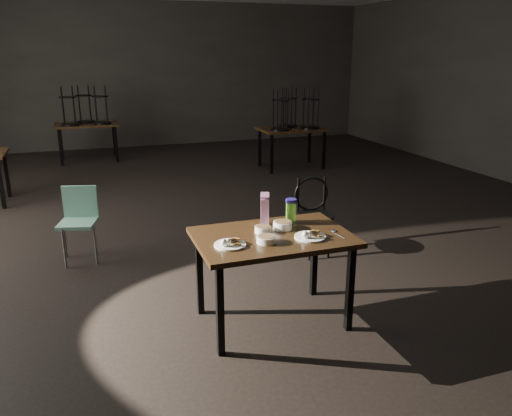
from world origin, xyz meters
name	(u,v)px	position (x,y,z in m)	size (l,w,h in m)	color
room	(226,31)	(-0.06, 0.01, 2.33)	(12.00, 12.04, 3.22)	black
main_table	(273,244)	(-0.41, -2.46, 0.67)	(1.20, 0.80, 0.75)	black
plate_left	(230,243)	(-0.79, -2.56, 0.77)	(0.24, 0.24, 0.08)	white
plate_right	(310,235)	(-0.17, -2.61, 0.77)	(0.24, 0.24, 0.08)	white
bowl_near	(263,229)	(-0.47, -2.38, 0.78)	(0.13, 0.13, 0.05)	white
bowl_far	(283,225)	(-0.29, -2.35, 0.78)	(0.15, 0.15, 0.06)	white
bowl_big	(266,239)	(-0.52, -2.59, 0.78)	(0.15, 0.15, 0.05)	white
juice_carton	(265,210)	(-0.39, -2.20, 0.88)	(0.09, 0.09, 0.27)	#851868
water_bottle	(291,210)	(-0.16, -2.22, 0.85)	(0.11, 0.11, 0.20)	#70CF3D
spoon	(334,231)	(0.07, -2.55, 0.75)	(0.05, 0.20, 0.01)	silver
bentwood_chair	(314,210)	(0.52, -1.24, 0.49)	(0.41, 0.40, 0.83)	black
school_chair	(79,217)	(-1.85, -0.58, 0.47)	(0.44, 0.44, 0.77)	#6EAB94
bg_table_right	(292,127)	(1.96, 2.71, 0.78)	(1.20, 0.80, 1.48)	black
bg_table_far	(86,122)	(-1.64, 4.65, 0.78)	(1.20, 0.80, 1.48)	black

